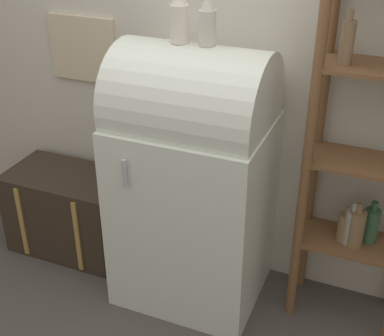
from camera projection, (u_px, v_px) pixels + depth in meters
name	position (u px, v px, depth m)	size (l,w,h in m)	color
ground_plane	(177.00, 311.00, 3.00)	(12.00, 12.00, 0.00)	#4C4742
wall_back	(217.00, 48.00, 2.81)	(7.00, 0.09, 2.70)	beige
refrigerator	(193.00, 177.00, 2.82)	(0.77, 0.67, 1.46)	silver
suitcase_trunk	(70.00, 211.00, 3.40)	(0.73, 0.44, 0.54)	#33281E
shelf_unit	(368.00, 151.00, 2.53)	(0.56, 0.31, 1.89)	brown
vase_left	(179.00, 16.00, 2.45)	(0.09, 0.09, 0.27)	silver
vase_center	(208.00, 20.00, 2.41)	(0.08, 0.08, 0.25)	beige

